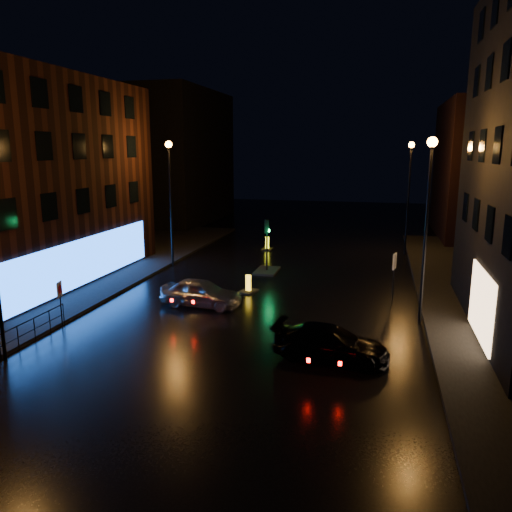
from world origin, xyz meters
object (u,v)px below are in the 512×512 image
object	(u,v)px
road_sign_left	(60,293)
silver_hatchback	(201,293)
traffic_signal	(267,264)
dark_sedan	(331,343)
road_sign_right	(394,265)
bollard_far	(267,247)
bollard_near	(248,288)

from	to	relation	value
road_sign_left	silver_hatchback	bearing A→B (deg)	26.42
traffic_signal	dark_sedan	bearing A→B (deg)	-67.31
dark_sedan	road_sign_right	distance (m)	8.81
bollard_far	road_sign_right	world-z (taller)	road_sign_right
dark_sedan	bollard_far	distance (m)	21.30
silver_hatchback	dark_sedan	bearing A→B (deg)	-121.51
bollard_far	silver_hatchback	bearing A→B (deg)	-92.86
silver_hatchback	bollard_near	size ratio (longest dim) A/B	3.18
silver_hatchback	road_sign_left	world-z (taller)	road_sign_left
bollard_near	road_sign_right	size ratio (longest dim) A/B	0.51
road_sign_left	traffic_signal	bearing A→B (deg)	46.87
traffic_signal	road_sign_right	bearing A→B (deg)	-30.34
silver_hatchback	traffic_signal	bearing A→B (deg)	-7.71
bollard_near	road_sign_right	world-z (taller)	road_sign_right
silver_hatchback	bollard_near	bearing A→B (deg)	-25.39
traffic_signal	bollard_far	bearing A→B (deg)	102.46
bollard_near	road_sign_left	size ratio (longest dim) A/B	0.62
road_sign_left	road_sign_right	distance (m)	16.46
traffic_signal	silver_hatchback	bearing A→B (deg)	-101.79
silver_hatchback	dark_sedan	xyz separation A→B (m)	(7.07, -5.06, -0.06)
traffic_signal	bollard_far	world-z (taller)	traffic_signal
traffic_signal	road_sign_right	xyz separation A→B (m)	(7.86, -4.60, 1.41)
traffic_signal	silver_hatchback	distance (m)	8.08
dark_sedan	bollard_far	bearing A→B (deg)	26.62
traffic_signal	road_sign_right	size ratio (longest dim) A/B	1.35
dark_sedan	road_sign_left	distance (m)	12.17
silver_hatchback	road_sign_right	distance (m)	10.14
traffic_signal	bollard_near	xyz separation A→B (m)	(0.05, -4.90, -0.29)
bollard_far	road_sign_left	world-z (taller)	road_sign_left
dark_sedan	bollard_near	size ratio (longest dim) A/B	3.41
traffic_signal	road_sign_left	bearing A→B (deg)	-118.60
bollard_near	road_sign_left	distance (m)	10.09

